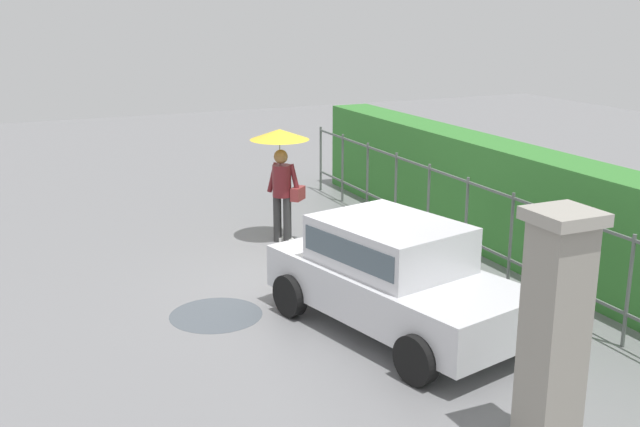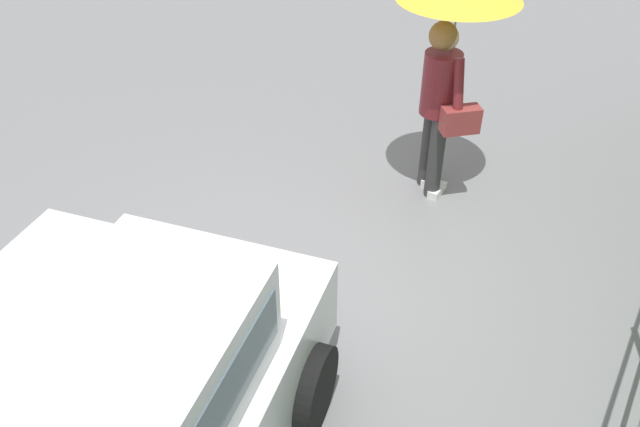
# 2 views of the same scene
# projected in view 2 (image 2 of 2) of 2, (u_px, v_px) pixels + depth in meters

# --- Properties ---
(ground_plane) EXTENTS (40.00, 40.00, 0.00)m
(ground_plane) POSITION_uv_depth(u_px,v_px,m) (282.00, 329.00, 4.98)
(ground_plane) COLOR slate
(pedestrian) EXTENTS (1.07, 1.07, 2.07)m
(pedestrian) POSITION_uv_depth(u_px,v_px,m) (452.00, 37.00, 5.57)
(pedestrian) COLOR #333333
(pedestrian) RESTS_ON ground
(puddle_near) EXTENTS (1.31, 1.31, 0.00)m
(puddle_near) POSITION_uv_depth(u_px,v_px,m) (61.00, 272.00, 5.49)
(puddle_near) COLOR #4C545B
(puddle_near) RESTS_ON ground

